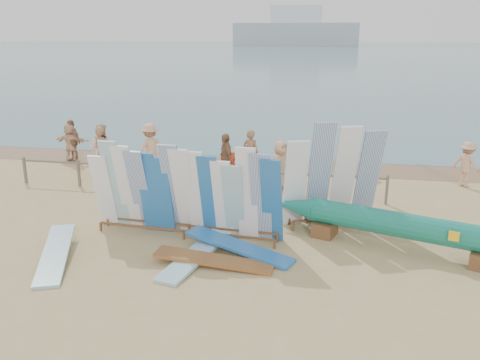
% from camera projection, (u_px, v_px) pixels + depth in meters
% --- Properties ---
extents(ground, '(160.00, 160.00, 0.00)m').
position_uv_depth(ground, '(163.00, 226.00, 13.59)').
color(ground, tan).
rests_on(ground, ground).
extents(ocean, '(320.00, 240.00, 0.02)m').
position_uv_depth(ocean, '(324.00, 51.00, 134.21)').
color(ocean, '#436D77').
rests_on(ocean, ground).
extents(wet_sand_strip, '(40.00, 2.60, 0.01)m').
position_uv_depth(wet_sand_strip, '(223.00, 161.00, 20.38)').
color(wet_sand_strip, '#816348').
rests_on(wet_sand_strip, ground).
extents(distant_ship, '(45.00, 8.00, 14.00)m').
position_uv_depth(distant_ship, '(296.00, 31.00, 183.90)').
color(distant_ship, '#999EA3').
rests_on(distant_ship, ocean).
extents(fence, '(12.08, 0.08, 0.90)m').
position_uv_depth(fence, '(194.00, 174.00, 16.24)').
color(fence, '#68604E').
rests_on(fence, ground).
extents(main_surfboard_rack, '(4.96, 0.95, 2.46)m').
position_uv_depth(main_surfboard_rack, '(186.00, 195.00, 12.62)').
color(main_surfboard_rack, brown).
rests_on(main_surfboard_rack, ground).
extents(side_surfboard_rack, '(2.65, 1.50, 2.88)m').
position_uv_depth(side_surfboard_rack, '(333.00, 179.00, 13.28)').
color(side_surfboard_rack, brown).
rests_on(side_surfboard_rack, ground).
extents(outrigger_canoe, '(6.56, 2.72, 0.96)m').
position_uv_depth(outrigger_canoe, '(400.00, 226.00, 11.93)').
color(outrigger_canoe, brown).
rests_on(outrigger_canoe, ground).
extents(vendor_table, '(0.85, 0.69, 1.00)m').
position_uv_depth(vendor_table, '(248.00, 217.00, 13.31)').
color(vendor_table, brown).
rests_on(vendor_table, ground).
extents(flat_board_a, '(1.50, 2.71, 0.37)m').
position_uv_depth(flat_board_a, '(56.00, 261.00, 11.55)').
color(flat_board_a, '#7CB6C6').
rests_on(flat_board_a, ground).
extents(flat_board_d, '(2.73, 1.39, 0.38)m').
position_uv_depth(flat_board_d, '(239.00, 254.00, 11.90)').
color(flat_board_d, '#2265AE').
rests_on(flat_board_d, ground).
extents(flat_board_c, '(2.72, 0.65, 0.23)m').
position_uv_depth(flat_board_c, '(214.00, 265.00, 11.36)').
color(flat_board_c, '#9C602A').
rests_on(flat_board_c, ground).
extents(flat_board_b, '(1.17, 2.76, 0.22)m').
position_uv_depth(flat_board_b, '(196.00, 259.00, 11.63)').
color(flat_board_b, '#7CB6C6').
rests_on(flat_board_b, ground).
extents(beach_chair_left, '(0.70, 0.70, 0.80)m').
position_uv_depth(beach_chair_left, '(246.00, 184.00, 16.52)').
color(beach_chair_left, red).
rests_on(beach_chair_left, ground).
extents(beach_chair_right, '(0.79, 0.80, 0.89)m').
position_uv_depth(beach_chair_right, '(218.00, 181.00, 16.84)').
color(beach_chair_right, red).
rests_on(beach_chair_right, ground).
extents(stroller, '(0.74, 0.87, 1.02)m').
position_uv_depth(stroller, '(232.00, 172.00, 17.30)').
color(stroller, red).
rests_on(stroller, ground).
extents(beachgoer_11, '(1.48, 0.57, 1.57)m').
position_uv_depth(beachgoer_11, '(71.00, 142.00, 20.19)').
color(beachgoer_11, beige).
rests_on(beachgoer_11, ground).
extents(beachgoer_3, '(1.19, 1.20, 1.85)m').
position_uv_depth(beachgoer_3, '(150.00, 149.00, 18.46)').
color(beachgoer_3, tan).
rests_on(beachgoer_3, ground).
extents(beachgoer_6, '(0.74, 0.87, 1.61)m').
position_uv_depth(beachgoer_6, '(280.00, 165.00, 16.66)').
color(beachgoer_6, tan).
rests_on(beachgoer_6, ground).
extents(beachgoer_4, '(0.89, 1.10, 1.74)m').
position_uv_depth(beachgoer_4, '(226.00, 159.00, 17.25)').
color(beachgoer_4, '#8C6042').
rests_on(beachgoer_4, ground).
extents(beachgoer_7, '(0.71, 0.55, 1.72)m').
position_uv_depth(beachgoer_7, '(251.00, 153.00, 18.03)').
color(beachgoer_7, '#8C6042').
rests_on(beachgoer_7, ground).
extents(beachgoer_2, '(0.93, 0.49, 1.85)m').
position_uv_depth(beachgoer_2, '(101.00, 149.00, 18.40)').
color(beachgoer_2, beige).
rests_on(beachgoer_2, ground).
extents(beachgoer_1, '(0.75, 0.65, 1.81)m').
position_uv_depth(beachgoer_1, '(102.00, 152.00, 18.05)').
color(beachgoer_1, '#8C6042').
rests_on(beachgoer_1, ground).
extents(beachgoer_extra_0, '(1.02, 0.95, 1.53)m').
position_uv_depth(beachgoer_extra_0, '(467.00, 164.00, 16.89)').
color(beachgoer_extra_0, tan).
rests_on(beachgoer_extra_0, ground).
extents(beachgoer_9, '(1.07, 0.59, 1.57)m').
position_uv_depth(beachgoer_9, '(351.00, 152.00, 18.48)').
color(beachgoer_9, tan).
rests_on(beachgoer_9, ground).
extents(beachgoer_extra_1, '(1.07, 0.85, 1.69)m').
position_uv_depth(beachgoer_extra_1, '(72.00, 141.00, 20.19)').
color(beachgoer_extra_1, '#8C6042').
rests_on(beachgoer_extra_1, ground).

